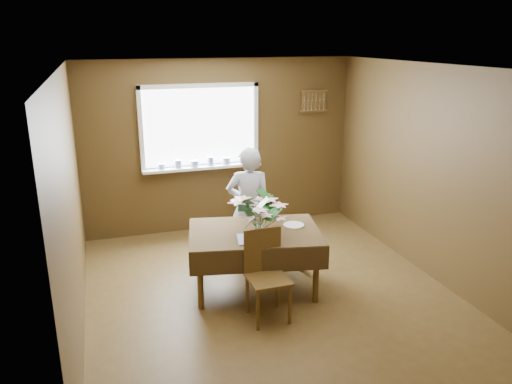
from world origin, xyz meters
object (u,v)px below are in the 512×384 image
object	(u,v)px
chair_far	(254,223)
seated_woman	(249,207)
dining_table	(255,238)
flower_bouquet	(259,212)
chair_near	(266,270)

from	to	relation	value
chair_far	seated_woman	bearing A→B (deg)	51.59
dining_table	seated_woman	xyz separation A→B (m)	(0.13, 0.66, 0.14)
dining_table	chair_far	bearing A→B (deg)	84.82
dining_table	flower_bouquet	world-z (taller)	flower_bouquet
dining_table	seated_woman	bearing A→B (deg)	90.00
dining_table	chair_far	world-z (taller)	chair_far
chair_far	flower_bouquet	size ratio (longest dim) A/B	1.76
seated_woman	flower_bouquet	world-z (taller)	seated_woman
chair_far	chair_near	distance (m)	1.35
seated_woman	chair_far	bearing A→B (deg)	-124.13
seated_woman	dining_table	bearing A→B (deg)	91.48
chair_far	flower_bouquet	world-z (taller)	flower_bouquet
seated_woman	flower_bouquet	distance (m)	0.89
dining_table	chair_far	xyz separation A→B (m)	(0.22, 0.74, -0.12)
chair_near	seated_woman	xyz separation A→B (m)	(0.20, 1.23, 0.25)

